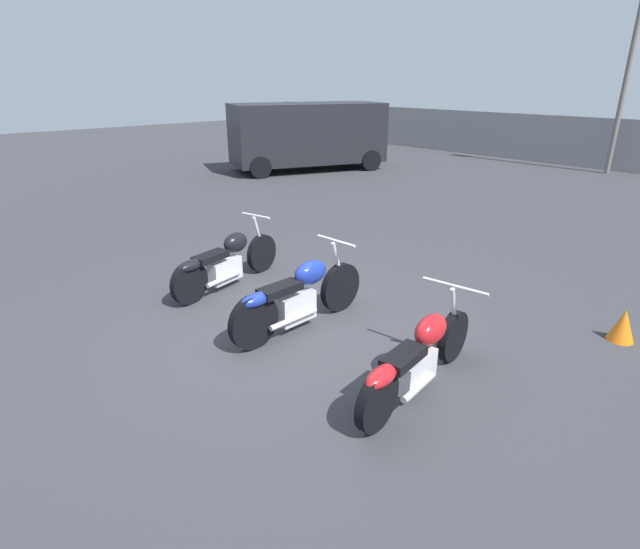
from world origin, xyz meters
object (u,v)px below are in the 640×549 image
object	(u,v)px
motorcycle_slot_1	(298,296)
motorcycle_slot_2	(418,358)
light_pole_left	(635,39)
motorcycle_slot_0	(225,262)
traffic_cone_near	(623,325)
parked_van	(308,133)

from	to	relation	value
motorcycle_slot_1	motorcycle_slot_2	distance (m)	1.90
light_pole_left	motorcycle_slot_1	distance (m)	15.55
motorcycle_slot_0	light_pole_left	bearing A→B (deg)	75.79
motorcycle_slot_0	motorcycle_slot_2	world-z (taller)	motorcycle_slot_0
motorcycle_slot_0	traffic_cone_near	bearing A→B (deg)	16.10
light_pole_left	traffic_cone_near	world-z (taller)	light_pole_left
motorcycle_slot_1	light_pole_left	bearing A→B (deg)	93.67
parked_van	motorcycle_slot_0	bearing A→B (deg)	-27.00
motorcycle_slot_2	traffic_cone_near	size ratio (longest dim) A/B	5.28
light_pole_left	parked_van	distance (m)	10.61
light_pole_left	motorcycle_slot_2	size ratio (longest dim) A/B	3.22
light_pole_left	traffic_cone_near	bearing A→B (deg)	-69.86
motorcycle_slot_1	traffic_cone_near	xyz separation A→B (m)	(2.92, 2.73, -0.24)
motorcycle_slot_1	motorcycle_slot_0	bearing A→B (deg)	175.56
motorcycle_slot_2	parked_van	xyz separation A→B (m)	(-10.87, 8.00, 0.83)
parked_van	motorcycle_slot_1	bearing A→B (deg)	-20.86
motorcycle_slot_0	traffic_cone_near	world-z (taller)	motorcycle_slot_0
motorcycle_slot_2	parked_van	distance (m)	13.52
parked_van	traffic_cone_near	xyz separation A→B (m)	(11.90, -5.24, -1.04)
motorcycle_slot_0	parked_van	world-z (taller)	parked_van
motorcycle_slot_0	motorcycle_slot_2	size ratio (longest dim) A/B	1.00
light_pole_left	motorcycle_slot_0	xyz separation A→B (m)	(-0.21, -14.95, -3.73)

